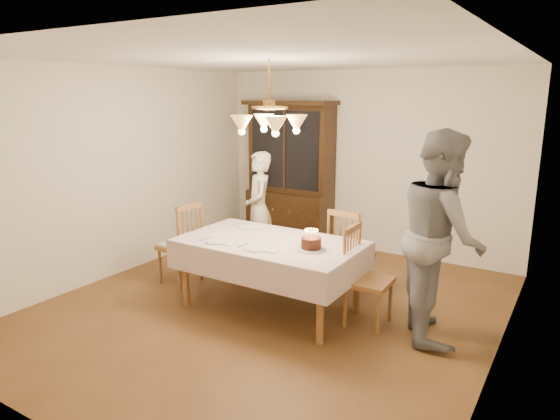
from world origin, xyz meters
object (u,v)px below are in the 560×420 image
Objects in this scene: elderly_woman at (259,209)px; china_hutch at (290,176)px; dining_table at (270,248)px; chair_far_side at (350,256)px; birthday_cake at (311,244)px.

china_hutch is at bearing 147.91° from elderly_woman.
elderly_woman is at bearing 128.88° from dining_table.
elderly_woman reaches higher than chair_far_side.
dining_table is 1.24× the size of elderly_woman.
elderly_woman is 1.83m from birthday_cake.
chair_far_side is (0.54, 0.87, -0.24)m from dining_table.
dining_table is 1.44m from elderly_woman.
dining_table is 0.88× the size of china_hutch.
birthday_cake is (-0.03, -0.90, 0.37)m from chair_far_side.
china_hutch is at bearing 139.56° from chair_far_side.
elderly_woman is at bearing 169.93° from chair_far_side.
china_hutch reaches higher than dining_table.
china_hutch is 2.80m from birthday_cake.
chair_far_side is at bearing 38.51° from elderly_woman.
birthday_cake is at bearing -4.10° from dining_table.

